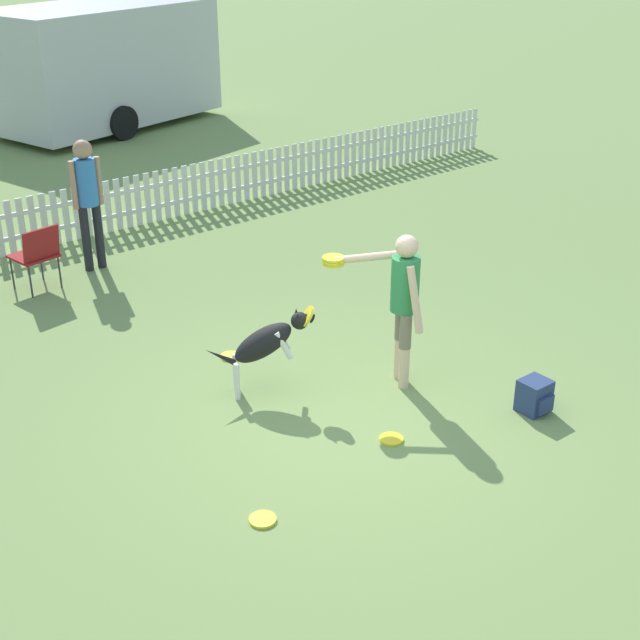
{
  "coord_description": "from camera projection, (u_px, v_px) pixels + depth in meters",
  "views": [
    {
      "loc": [
        -4.6,
        -5.55,
        4.48
      ],
      "look_at": [
        0.22,
        0.55,
        0.76
      ],
      "focal_mm": 50.0,
      "sensor_mm": 36.0,
      "label": 1
    }
  ],
  "objects": [
    {
      "name": "ground_plane",
      "position": [
        338.0,
        418.0,
        8.44
      ],
      "size": [
        240.0,
        240.0,
        0.0
      ],
      "primitive_type": "plane",
      "color": "olive"
    },
    {
      "name": "equipment_trailer",
      "position": [
        100.0,
        63.0,
        18.54
      ],
      "size": [
        5.63,
        3.53,
        2.48
      ],
      "rotation": [
        0.0,
        0.0,
        0.26
      ],
      "color": "#B7B7B7",
      "rests_on": "ground_plane"
    },
    {
      "name": "picket_fence",
      "position": [
        66.0,
        216.0,
        12.57
      ],
      "size": [
        16.94,
        0.04,
        0.77
      ],
      "color": "silver",
      "rests_on": "ground_plane"
    },
    {
      "name": "folding_chair_blue_left",
      "position": [
        37.0,
        252.0,
        10.95
      ],
      "size": [
        0.57,
        0.58,
        0.85
      ],
      "rotation": [
        0.0,
        0.0,
        3.32
      ],
      "color": "#333338",
      "rests_on": "ground_plane"
    },
    {
      "name": "handler_person",
      "position": [
        401.0,
        293.0,
        8.64
      ],
      "size": [
        0.76,
        0.96,
        1.58
      ],
      "rotation": [
        0.0,
        0.0,
        1.05
      ],
      "color": "beige",
      "rests_on": "ground_plane"
    },
    {
      "name": "backpack_on_grass",
      "position": [
        535.0,
        396.0,
        8.48
      ],
      "size": [
        0.27,
        0.29,
        0.33
      ],
      "color": "navy",
      "rests_on": "ground_plane"
    },
    {
      "name": "frisbee_midfield",
      "position": [
        391.0,
        439.0,
        8.09
      ],
      "size": [
        0.22,
        0.22,
        0.02
      ],
      "color": "yellow",
      "rests_on": "ground_plane"
    },
    {
      "name": "frisbee_near_handler",
      "position": [
        263.0,
        520.0,
        7.05
      ],
      "size": [
        0.22,
        0.22,
        0.02
      ],
      "color": "yellow",
      "rests_on": "ground_plane"
    },
    {
      "name": "frisbee_near_dog",
      "position": [
        231.0,
        356.0,
        9.54
      ],
      "size": [
        0.22,
        0.22,
        0.02
      ],
      "color": "yellow",
      "rests_on": "ground_plane"
    },
    {
      "name": "leaping_dog",
      "position": [
        266.0,
        342.0,
        8.64
      ],
      "size": [
        1.0,
        0.66,
        0.91
      ],
      "rotation": [
        0.0,
        0.0,
        -2.09
      ],
      "color": "black",
      "rests_on": "ground_plane"
    },
    {
      "name": "spectator_standing",
      "position": [
        87.0,
        192.0,
        11.36
      ],
      "size": [
        0.42,
        0.27,
        1.73
      ],
      "rotation": [
        0.0,
        0.0,
        3.12
      ],
      "color": "black",
      "rests_on": "ground_plane"
    }
  ]
}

